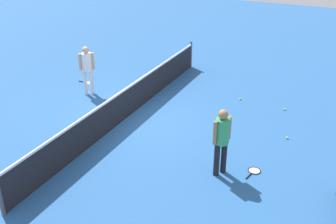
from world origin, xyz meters
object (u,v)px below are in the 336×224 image
object	(u,v)px
player_near_side	(222,137)
player_far_side	(87,66)
tennis_ball_near_player	(287,138)
tennis_ball_midcourt	(285,109)
tennis_racket_near_player	(254,171)
tennis_racket_far_player	(88,83)
tennis_ball_by_net	(240,99)

from	to	relation	value
player_near_side	player_far_side	size ratio (longest dim) A/B	1.00
tennis_ball_near_player	tennis_ball_midcourt	world-z (taller)	same
player_far_side	tennis_ball_near_player	xyz separation A→B (m)	(-0.20, -6.82, -0.98)
tennis_racket_near_player	tennis_ball_near_player	xyz separation A→B (m)	(1.95, -0.43, 0.02)
player_near_side	player_far_side	bearing A→B (deg)	65.49
player_near_side	tennis_ball_midcourt	size ratio (longest dim) A/B	25.76
player_far_side	tennis_racket_far_player	xyz separation A→B (m)	(0.76, 0.64, -1.00)
player_near_side	tennis_racket_near_player	distance (m)	1.31
tennis_ball_near_player	tennis_ball_midcourt	size ratio (longest dim) A/B	1.00
tennis_racket_far_player	player_far_side	bearing A→B (deg)	-140.16
tennis_ball_by_net	tennis_ball_midcourt	distance (m)	1.51
tennis_racket_near_player	tennis_ball_by_net	size ratio (longest dim) A/B	9.18
player_far_side	tennis_ball_midcourt	distance (m)	6.67
player_near_side	tennis_ball_by_net	xyz separation A→B (m)	(4.35, 0.76, -0.98)
tennis_ball_by_net	tennis_ball_midcourt	world-z (taller)	same
player_near_side	tennis_ball_near_player	size ratio (longest dim) A/B	25.76
player_far_side	tennis_racket_far_player	size ratio (longest dim) A/B	2.92
player_near_side	tennis_racket_far_player	bearing A→B (deg)	62.02
player_far_side	tennis_ball_near_player	world-z (taller)	player_far_side
tennis_racket_near_player	tennis_ball_midcourt	distance (m)	3.78
tennis_racket_near_player	player_far_side	bearing A→B (deg)	71.38
tennis_ball_near_player	tennis_ball_by_net	world-z (taller)	same
tennis_ball_near_player	tennis_ball_by_net	distance (m)	2.76
player_near_side	tennis_racket_far_player	distance (m)	7.19
tennis_ball_by_net	tennis_ball_midcourt	bearing A→B (deg)	-95.82
player_near_side	tennis_ball_near_player	distance (m)	2.82
tennis_ball_by_net	player_near_side	bearing A→B (deg)	-170.13
tennis_racket_far_player	tennis_ball_by_net	world-z (taller)	tennis_ball_by_net
tennis_racket_far_player	tennis_ball_by_net	xyz separation A→B (m)	(1.01, -5.53, 0.02)
player_far_side	tennis_ball_by_net	bearing A→B (deg)	-70.03
tennis_ball_midcourt	tennis_racket_far_player	bearing A→B (deg)	96.97
tennis_ball_near_player	tennis_ball_by_net	bearing A→B (deg)	44.20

